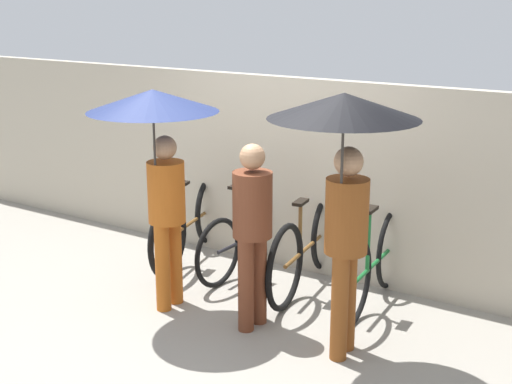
{
  "coord_description": "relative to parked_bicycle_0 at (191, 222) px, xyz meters",
  "views": [
    {
      "loc": [
        3.36,
        -4.18,
        2.66
      ],
      "look_at": [
        0.09,
        0.84,
        1.0
      ],
      "focal_mm": 50.0,
      "sensor_mm": 36.0,
      "label": 1
    }
  ],
  "objects": [
    {
      "name": "parked_bicycle_1",
      "position": [
        0.69,
        0.04,
        -0.04
      ],
      "size": [
        0.44,
        1.64,
        1.07
      ],
      "rotation": [
        0.0,
        0.0,
        1.55
      ],
      "color": "black",
      "rests_on": "ground"
    },
    {
      "name": "pedestrian_center",
      "position": [
        1.41,
        -0.98,
        0.5
      ],
      "size": [
        0.32,
        0.32,
        1.55
      ],
      "rotation": [
        0.0,
        0.0,
        3.08
      ],
      "color": "brown",
      "rests_on": "ground"
    },
    {
      "name": "pedestrian_leading",
      "position": [
        0.59,
        -1.15,
        1.16
      ],
      "size": [
        1.07,
        1.07,
        1.93
      ],
      "rotation": [
        0.0,
        0.0,
        3.21
      ],
      "color": "#B25619",
      "rests_on": "ground"
    },
    {
      "name": "back_wall",
      "position": [
        1.04,
        0.4,
        0.56
      ],
      "size": [
        10.25,
        0.12,
        1.91
      ],
      "color": "#B2A893",
      "rests_on": "ground"
    },
    {
      "name": "pedestrian_trailing",
      "position": [
        2.26,
        -1.09,
        1.22
      ],
      "size": [
        1.06,
        1.06,
        2.02
      ],
      "rotation": [
        0.0,
        0.0,
        3.26
      ],
      "color": "brown",
      "rests_on": "ground"
    },
    {
      "name": "parked_bicycle_0",
      "position": [
        0.0,
        0.0,
        0.0
      ],
      "size": [
        0.59,
        1.8,
        1.02
      ],
      "rotation": [
        0.0,
        0.0,
        1.81
      ],
      "color": "black",
      "rests_on": "ground"
    },
    {
      "name": "parked_bicycle_2",
      "position": [
        1.38,
        -0.01,
        0.0
      ],
      "size": [
        0.46,
        1.84,
        0.98
      ],
      "rotation": [
        0.0,
        0.0,
        1.72
      ],
      "color": "black",
      "rests_on": "ground"
    },
    {
      "name": "ground_plane",
      "position": [
        1.04,
        -1.33,
        -0.4
      ],
      "size": [
        30.0,
        30.0,
        0.0
      ],
      "primitive_type": "plane",
      "color": "gray"
    },
    {
      "name": "parked_bicycle_3",
      "position": [
        2.07,
        -0.04,
        0.0
      ],
      "size": [
        0.44,
        1.73,
        1.11
      ],
      "rotation": [
        0.0,
        0.0,
        1.65
      ],
      "color": "black",
      "rests_on": "ground"
    }
  ]
}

